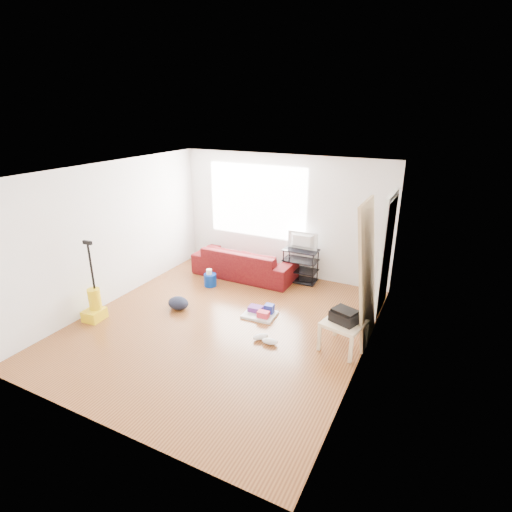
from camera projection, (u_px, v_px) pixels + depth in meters
The scene contains 13 objects.
room at pixel (229, 251), 6.22m from camera, with size 4.51×5.01×2.51m.
sofa at pixel (245, 276), 8.46m from camera, with size 2.14×0.84×0.62m, color #380009.
tv_stand at pixel (301, 265), 8.08m from camera, with size 0.69×0.40×0.69m.
tv at pixel (302, 241), 7.90m from camera, with size 0.61×0.08×0.35m, color black.
side_table at pixel (344, 326), 5.80m from camera, with size 0.65×0.65×0.45m.
printer at pixel (345, 316), 5.74m from camera, with size 0.45×0.39×0.20m.
bucket at pixel (210, 286), 7.99m from camera, with size 0.25×0.25×0.25m, color navy.
toilet_paper at pixel (209, 278), 7.93m from camera, with size 0.11×0.11×0.10m, color white.
cleaning_tray at pixel (261, 313), 6.83m from camera, with size 0.56×0.46×0.19m.
backpack at pixel (179, 308), 7.09m from camera, with size 0.39×0.31×0.21m, color black.
sneakers at pixel (265, 339), 6.07m from camera, with size 0.44×0.25×0.10m.
vacuum at pixel (94, 305), 6.66m from camera, with size 0.31×0.35×1.37m.
door_panel at pixel (360, 338), 6.20m from camera, with size 0.04×0.86×2.16m, color tan.
Camera 1 is at (3.08, -4.88, 3.37)m, focal length 28.00 mm.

